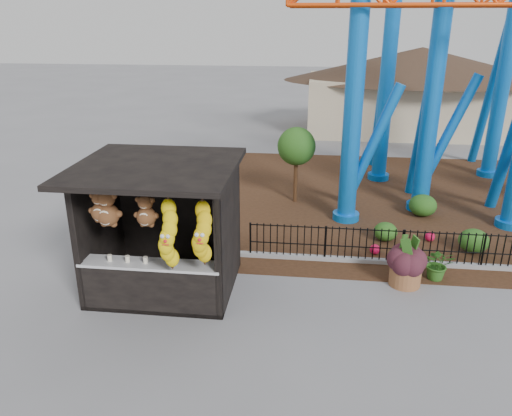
# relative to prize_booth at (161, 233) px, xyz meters

# --- Properties ---
(ground) EXTENTS (120.00, 120.00, 0.00)m
(ground) POSITION_rel_prize_booth_xyz_m (2.98, -0.90, -1.53)
(ground) COLOR slate
(ground) RESTS_ON ground
(mulch_bed) EXTENTS (18.00, 12.00, 0.02)m
(mulch_bed) POSITION_rel_prize_booth_xyz_m (6.98, 7.10, -1.52)
(mulch_bed) COLOR #331E11
(mulch_bed) RESTS_ON ground
(curb) EXTENTS (18.00, 0.18, 0.12)m
(curb) POSITION_rel_prize_booth_xyz_m (6.98, 2.10, -1.47)
(curb) COLOR gray
(curb) RESTS_ON ground
(prize_booth) EXTENTS (3.50, 3.40, 3.12)m
(prize_booth) POSITION_rel_prize_booth_xyz_m (0.00, 0.00, 0.00)
(prize_booth) COLOR black
(prize_booth) RESTS_ON ground
(picket_fence) EXTENTS (12.20, 0.06, 1.00)m
(picket_fence) POSITION_rel_prize_booth_xyz_m (7.88, 2.10, -1.03)
(picket_fence) COLOR black
(picket_fence) RESTS_ON ground
(roller_coaster) EXTENTS (11.00, 6.37, 10.82)m
(roller_coaster) POSITION_rel_prize_booth_xyz_m (8.09, 7.32, 4.91)
(roller_coaster) COLOR blue
(roller_coaster) RESTS_ON ground
(terracotta_planter) EXTENTS (0.92, 0.92, 0.54)m
(terracotta_planter) POSITION_rel_prize_booth_xyz_m (5.69, 1.04, -1.26)
(terracotta_planter) COLOR brown
(terracotta_planter) RESTS_ON ground
(planter_foliage) EXTENTS (0.70, 0.70, 0.64)m
(planter_foliage) POSITION_rel_prize_booth_xyz_m (5.69, 1.04, -0.67)
(planter_foliage) COLOR #37161E
(planter_foliage) RESTS_ON terracotta_planter
(potted_plant) EXTENTS (0.88, 0.80, 0.84)m
(potted_plant) POSITION_rel_prize_booth_xyz_m (6.52, 1.41, -1.11)
(potted_plant) COLOR #214F17
(potted_plant) RESTS_ON ground
(landscaping) EXTENTS (7.68, 3.67, 0.71)m
(landscaping) POSITION_rel_prize_booth_xyz_m (7.93, 4.31, -1.22)
(landscaping) COLOR #244F17
(landscaping) RESTS_ON mulch_bed
(pavilion) EXTENTS (15.00, 15.00, 4.80)m
(pavilion) POSITION_rel_prize_booth_xyz_m (8.98, 19.10, 1.53)
(pavilion) COLOR #BFAD8C
(pavilion) RESTS_ON ground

